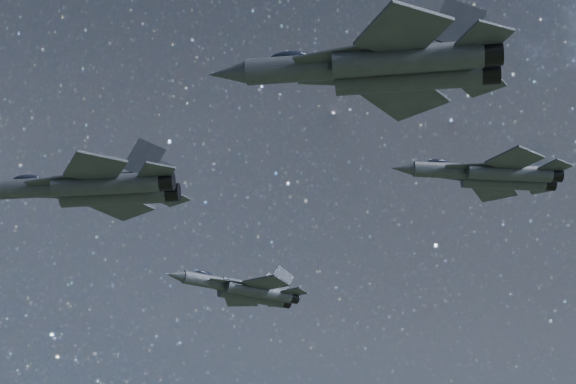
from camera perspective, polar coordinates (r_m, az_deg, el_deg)
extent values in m
cylinder|color=#2F333B|center=(77.77, -14.43, 0.25)|extent=(7.55, 3.58, 1.56)
ellipsoid|color=black|center=(78.51, -15.19, 0.70)|extent=(2.58, 1.68, 0.77)
cube|color=#2F333B|center=(76.11, -10.76, 0.41)|extent=(8.30, 3.74, 1.30)
cylinder|color=#2F333B|center=(74.95, -10.71, 0.45)|extent=(8.51, 3.86, 1.56)
cylinder|color=#2F333B|center=(76.67, -10.29, -0.20)|extent=(8.51, 3.86, 1.56)
cylinder|color=black|center=(73.78, -7.28, 0.63)|extent=(1.65, 1.75, 1.44)
cylinder|color=black|center=(75.53, -6.94, -0.04)|extent=(1.65, 1.75, 1.44)
cube|color=#2F333B|center=(75.98, -13.51, 0.68)|extent=(5.13, 3.36, 0.12)
cube|color=#2F333B|center=(78.27, -12.88, -0.19)|extent=(5.28, 1.58, 0.12)
cube|color=#2F333B|center=(73.04, -11.37, 1.40)|extent=(4.83, 5.17, 0.20)
cube|color=#2F333B|center=(78.89, -9.95, -0.82)|extent=(5.74, 5.70, 0.20)
cube|color=#2F333B|center=(72.83, -7.81, 1.20)|extent=(2.83, 2.98, 0.15)
cube|color=#2F333B|center=(76.84, -7.01, -0.33)|extent=(3.40, 3.39, 0.15)
cube|color=#2F333B|center=(74.81, -8.51, 1.95)|extent=(3.30, 1.40, 3.56)
cube|color=#2F333B|center=(76.96, -8.06, 1.10)|extent=(3.45, 0.86, 3.56)
cylinder|color=#2F333B|center=(99.89, -4.49, -5.35)|extent=(6.57, 3.37, 1.37)
cone|color=#2F333B|center=(98.37, -6.73, -4.92)|extent=(2.38, 1.83, 1.23)
ellipsoid|color=black|center=(99.72, -5.03, -4.89)|extent=(2.27, 1.54, 0.67)
cube|color=#2F333B|center=(101.68, -2.15, -5.80)|extent=(7.22, 3.54, 1.14)
cylinder|color=#2F333B|center=(100.96, -1.75, -5.90)|extent=(7.40, 3.65, 1.37)
cylinder|color=#2F333B|center=(102.44, -2.20, -6.19)|extent=(7.40, 3.65, 1.37)
cylinder|color=black|center=(102.73, 0.27, -6.26)|extent=(1.48, 1.56, 1.26)
cylinder|color=black|center=(104.19, -0.20, -6.54)|extent=(1.48, 1.56, 1.26)
cube|color=#2F333B|center=(99.45, -3.38, -5.35)|extent=(4.64, 1.56, 0.11)
cube|color=#2F333B|center=(101.47, -3.96, -5.75)|extent=(4.43, 3.09, 0.11)
cube|color=#2F333B|center=(99.18, -1.28, -5.43)|extent=(5.02, 4.96, 0.18)
cube|color=#2F333B|center=(104.21, -2.80, -6.41)|extent=(4.10, 4.43, 0.18)
cube|color=#2F333B|center=(101.69, 0.40, -5.95)|extent=(2.97, 2.96, 0.13)
cube|color=#2F333B|center=(105.04, -0.67, -6.60)|extent=(2.40, 2.54, 0.13)
cube|color=#2F333B|center=(102.44, -0.41, -5.22)|extent=(2.99, 0.87, 3.12)
cube|color=#2F333B|center=(104.26, -0.98, -5.58)|extent=(2.85, 1.34, 3.12)
cylinder|color=#2F333B|center=(59.91, 1.31, 7.36)|extent=(8.05, 3.92, 1.67)
cone|color=#2F333B|center=(60.55, -3.56, 7.02)|extent=(2.89, 2.18, 1.50)
ellipsoid|color=black|center=(60.47, 0.08, 7.92)|extent=(2.76, 1.82, 0.82)
cube|color=#2F333B|center=(59.68, 6.66, 7.63)|extent=(8.84, 4.11, 1.39)
cylinder|color=#2F333B|center=(58.53, 7.09, 7.83)|extent=(9.07, 4.23, 1.67)
cylinder|color=#2F333B|center=(60.33, 7.12, 6.72)|extent=(9.07, 4.23, 1.67)
cylinder|color=black|center=(58.82, 11.92, 8.05)|extent=(1.78, 1.88, 1.54)
cylinder|color=black|center=(60.61, 11.79, 6.94)|extent=(1.78, 1.88, 1.54)
cube|color=#2F333B|center=(58.51, 3.05, 8.14)|extent=(5.45, 3.65, 0.13)
cube|color=#2F333B|center=(60.93, 3.26, 6.65)|extent=(5.65, 1.76, 0.13)
cube|color=#2F333B|center=(56.51, 6.82, 9.42)|extent=(5.10, 5.48, 0.21)
cube|color=#2F333B|center=(62.62, 6.94, 5.64)|extent=(6.13, 6.08, 0.21)
cube|color=#2F333B|center=(57.74, 11.56, 8.97)|extent=(2.99, 3.15, 0.16)
cube|color=#2F333B|center=(61.86, 11.30, 6.41)|extent=(3.63, 3.62, 0.16)
cube|color=#2F333B|center=(59.57, 10.00, 9.75)|extent=(3.51, 1.54, 3.80)
cube|color=#2F333B|center=(61.78, 9.92, 8.33)|extent=(3.67, 0.97, 3.80)
cylinder|color=#2F333B|center=(83.87, 9.61, 1.26)|extent=(6.54, 1.88, 1.36)
cone|color=#2F333B|center=(82.94, 6.81, 1.39)|extent=(2.18, 1.39, 1.22)
ellipsoid|color=black|center=(83.91, 8.89, 1.69)|extent=(2.14, 1.08, 0.67)
cube|color=#2F333B|center=(85.08, 12.57, 1.10)|extent=(7.23, 1.88, 1.13)
cylinder|color=#2F333B|center=(84.28, 12.99, 1.11)|extent=(7.41, 1.95, 1.36)
cylinder|color=#2F333B|center=(85.76, 12.65, 0.60)|extent=(7.41, 1.95, 1.36)
cylinder|color=black|center=(85.58, 15.55, 0.99)|extent=(1.23, 1.34, 1.26)
cylinder|color=black|center=(87.04, 15.17, 0.48)|extent=(1.23, 1.34, 1.26)
cube|color=#2F333B|center=(83.22, 10.86, 1.51)|extent=(4.62, 2.14, 0.10)
cube|color=#2F333B|center=(85.24, 10.45, 0.80)|extent=(4.61, 1.46, 0.10)
cube|color=#2F333B|center=(82.54, 13.29, 1.87)|extent=(4.66, 4.85, 0.17)
cube|color=#2F333B|center=(87.57, 12.14, 0.11)|extent=(4.89, 4.98, 0.17)
cube|color=#2F333B|center=(84.59, 15.57, 1.45)|extent=(2.75, 2.83, 0.13)
cube|color=#2F333B|center=(87.95, 14.71, 0.27)|extent=(2.89, 2.93, 0.13)
cube|color=#2F333B|center=(85.63, 14.54, 2.09)|extent=(3.01, 0.63, 3.10)
cube|color=#2F333B|center=(87.45, 14.09, 1.44)|extent=(3.04, 0.45, 3.10)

